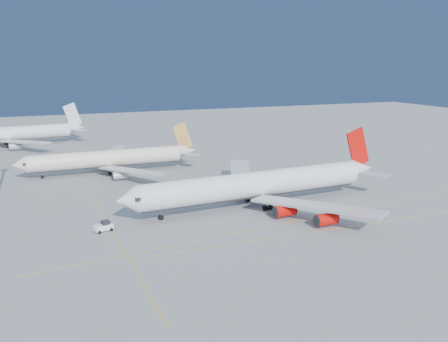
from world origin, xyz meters
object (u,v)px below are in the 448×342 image
(airliner_virgin, at_px, (261,184))
(airliner_etihad, at_px, (110,159))
(airliner_third, at_px, (9,134))
(pushback_tug, at_px, (104,226))

(airliner_virgin, xyz_separation_m, airliner_etihad, (-28.52, 52.27, -0.75))
(airliner_virgin, distance_m, airliner_third, 134.55)
(airliner_etihad, distance_m, airliner_third, 75.10)
(airliner_third, distance_m, pushback_tug, 127.04)
(airliner_etihad, bearing_deg, pushback_tug, -102.32)
(airliner_virgin, relative_size, pushback_tug, 16.73)
(airliner_virgin, distance_m, airliner_etihad, 59.55)
(airliner_virgin, height_order, airliner_third, airliner_virgin)
(airliner_virgin, relative_size, airliner_third, 1.13)
(airliner_virgin, height_order, airliner_etihad, airliner_virgin)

